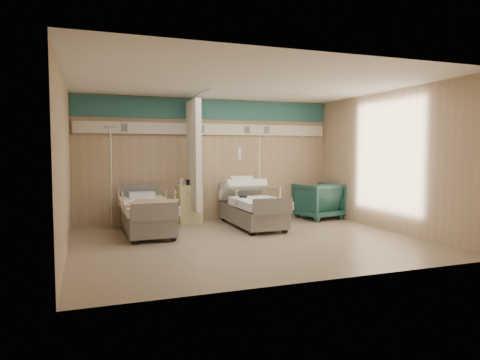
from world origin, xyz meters
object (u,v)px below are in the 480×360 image
at_px(iv_stand_right, 259,202).
at_px(iv_stand_left, 112,208).
at_px(bedside_cabinet, 189,204).
at_px(visitor_armchair, 318,201).
at_px(bed_left, 147,217).
at_px(bed_right, 252,212).

xyz_separation_m(iv_stand_right, iv_stand_left, (-3.34, -0.14, 0.03)).
bearing_deg(bedside_cabinet, iv_stand_right, 0.49).
bearing_deg(visitor_armchair, bed_left, -5.69).
bearing_deg(iv_stand_right, iv_stand_left, -177.53).
bearing_deg(bed_left, iv_stand_right, 18.48).
bearing_deg(bed_right, iv_stand_right, 59.61).
distance_m(bed_left, bedside_cabinet, 1.39).
relative_size(bed_right, iv_stand_right, 1.11).
bearing_deg(bed_right, iv_stand_left, 164.66).
height_order(visitor_armchair, iv_stand_left, iv_stand_left).
bearing_deg(bed_right, visitor_armchair, 13.92).
relative_size(bed_right, visitor_armchair, 2.30).
height_order(bed_right, bedside_cabinet, bedside_cabinet).
relative_size(bed_left, iv_stand_left, 1.03).
bearing_deg(iv_stand_right, bed_right, -120.39).
bearing_deg(iv_stand_left, visitor_armchair, -3.83).
distance_m(bed_left, iv_stand_right, 2.89).
height_order(bedside_cabinet, iv_stand_left, iv_stand_left).
xyz_separation_m(bed_left, visitor_armchair, (4.05, 0.46, 0.11)).
bearing_deg(iv_stand_right, bedside_cabinet, -179.51).
xyz_separation_m(visitor_armchair, iv_stand_right, (-1.31, 0.46, -0.03)).
height_order(bed_right, visitor_armchair, visitor_armchair).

